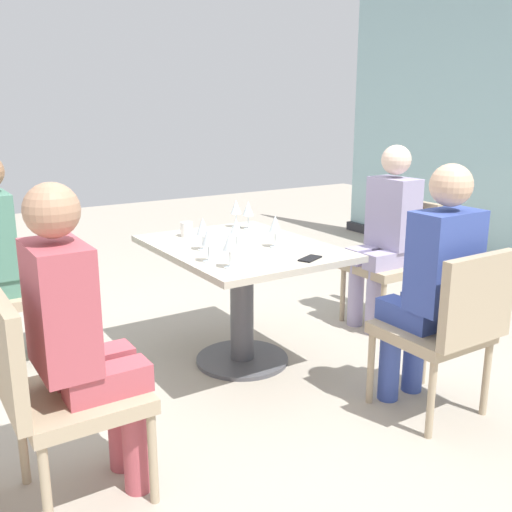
{
  "coord_description": "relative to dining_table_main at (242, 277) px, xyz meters",
  "views": [
    {
      "loc": [
        2.82,
        -1.7,
        1.52
      ],
      "look_at": [
        0.0,
        0.1,
        0.65
      ],
      "focal_mm": 40.93,
      "sensor_mm": 36.0,
      "label": 1
    }
  ],
  "objects": [
    {
      "name": "person_near_window",
      "position": [
        -0.0,
        1.16,
        0.16
      ],
      "size": [
        0.34,
        0.39,
        1.26
      ],
      "color": "#9E93B7",
      "rests_on": "ground_plane"
    },
    {
      "name": "wine_glass_6",
      "position": [
        0.22,
        -0.33,
        0.32
      ],
      "size": [
        0.07,
        0.07,
        0.18
      ],
      "color": "silver",
      "rests_on": "dining_table_main"
    },
    {
      "name": "dining_table_main",
      "position": [
        0.0,
        0.0,
        0.0
      ],
      "size": [
        1.17,
        0.89,
        0.73
      ],
      "color": "#BCB29E",
      "rests_on": "ground_plane"
    },
    {
      "name": "person_far_right",
      "position": [
        0.98,
        0.5,
        0.16
      ],
      "size": [
        0.39,
        0.34,
        1.26
      ],
      "color": "#384C9E",
      "rests_on": "ground_plane"
    },
    {
      "name": "ground_plane",
      "position": [
        0.0,
        0.0,
        -0.54
      ],
      "size": [
        12.0,
        12.0,
        0.0
      ],
      "primitive_type": "plane",
      "color": "#A89E8E"
    },
    {
      "name": "wine_glass_3",
      "position": [
        -0.36,
        0.27,
        0.32
      ],
      "size": [
        0.07,
        0.07,
        0.18
      ],
      "color": "silver",
      "rests_on": "dining_table_main"
    },
    {
      "name": "chair_far_right",
      "position": [
        1.09,
        0.5,
        -0.04
      ],
      "size": [
        0.5,
        0.46,
        0.87
      ],
      "color": "tan",
      "rests_on": "ground_plane"
    },
    {
      "name": "person_front_right",
      "position": [
        0.73,
        -1.16,
        0.16
      ],
      "size": [
        0.34,
        0.39,
        1.26
      ],
      "color": "#B24C56",
      "rests_on": "ground_plane"
    },
    {
      "name": "chair_front_right",
      "position": [
        0.73,
        -1.27,
        -0.04
      ],
      "size": [
        0.46,
        0.5,
        0.87
      ],
      "color": "tan",
      "rests_on": "ground_plane"
    },
    {
      "name": "wine_glass_2",
      "position": [
        0.09,
        -0.09,
        0.32
      ],
      "size": [
        0.07,
        0.07,
        0.18
      ],
      "color": "silver",
      "rests_on": "dining_table_main"
    },
    {
      "name": "wine_glass_4",
      "position": [
        -0.46,
        0.23,
        0.32
      ],
      "size": [
        0.07,
        0.07,
        0.18
      ],
      "color": "silver",
      "rests_on": "dining_table_main"
    },
    {
      "name": "cell_phone_on_table",
      "position": [
        0.47,
        0.14,
        0.2
      ],
      "size": [
        0.12,
        0.16,
        0.01
      ],
      "primitive_type": "cube",
      "rotation": [
        0.0,
        0.0,
        0.42
      ],
      "color": "black",
      "rests_on": "dining_table_main"
    },
    {
      "name": "wine_glass_5",
      "position": [
        0.39,
        -0.3,
        0.32
      ],
      "size": [
        0.07,
        0.07,
        0.18
      ],
      "color": "silver",
      "rests_on": "dining_table_main"
    },
    {
      "name": "wine_glass_0",
      "position": [
        0.15,
        0.14,
        0.32
      ],
      "size": [
        0.07,
        0.07,
        0.18
      ],
      "color": "silver",
      "rests_on": "dining_table_main"
    },
    {
      "name": "chair_near_window",
      "position": [
        0.0,
        1.27,
        -0.04
      ],
      "size": [
        0.46,
        0.51,
        0.87
      ],
      "color": "tan",
      "rests_on": "ground_plane"
    },
    {
      "name": "person_front_left",
      "position": [
        -0.73,
        -1.16,
        0.16
      ],
      "size": [
        0.34,
        0.39,
        1.26
      ],
      "color": "#4C7F6B",
      "rests_on": "ground_plane"
    },
    {
      "name": "wine_glass_1",
      "position": [
        -0.01,
        -0.24,
        0.32
      ],
      "size": [
        0.07,
        0.07,
        0.18
      ],
      "color": "silver",
      "rests_on": "dining_table_main"
    },
    {
      "name": "coffee_cup",
      "position": [
        -0.38,
        -0.17,
        0.24
      ],
      "size": [
        0.08,
        0.08,
        0.09
      ],
      "primitive_type": "cylinder",
      "color": "white",
      "rests_on": "dining_table_main"
    }
  ]
}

